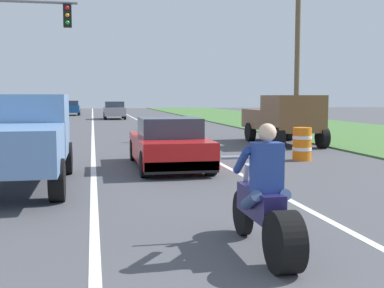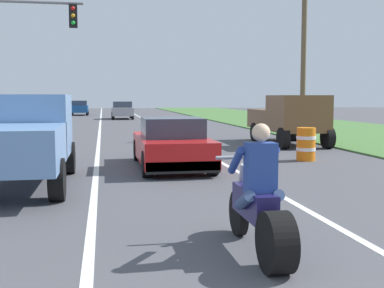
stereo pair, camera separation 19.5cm
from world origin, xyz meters
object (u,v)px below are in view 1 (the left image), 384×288
at_px(traffic_light_mast_near, 8,44).
at_px(distant_car_further_ahead, 71,108).
at_px(motorcycle_with_rider, 266,208).
at_px(distant_car_far_ahead, 114,110).
at_px(pickup_truck_right_shoulder_brown, 284,117).
at_px(sports_car_red, 169,145).
at_px(pickup_truck_left_lane_light_blue, 19,136).
at_px(construction_barrel_nearest, 302,144).

xyz_separation_m(traffic_light_mast_near, distant_car_further_ahead, (0.99, 32.00, -3.18)).
height_order(motorcycle_with_rider, distant_car_far_ahead, motorcycle_with_rider).
distance_m(pickup_truck_right_shoulder_brown, traffic_light_mast_near, 11.20).
xyz_separation_m(pickup_truck_right_shoulder_brown, traffic_light_mast_near, (-10.72, 1.59, 2.84)).
distance_m(motorcycle_with_rider, distant_car_far_ahead, 37.49).
bearing_deg(sports_car_red, pickup_truck_left_lane_light_blue, -146.69).
relative_size(traffic_light_mast_near, distant_car_far_ahead, 1.50).
bearing_deg(construction_barrel_nearest, motorcycle_with_rider, -116.25).
xyz_separation_m(construction_barrel_nearest, distant_car_further_ahead, (-8.40, 38.49, 0.27)).
distance_m(sports_car_red, pickup_truck_left_lane_light_blue, 4.28).
bearing_deg(sports_car_red, pickup_truck_right_shoulder_brown, 45.61).
relative_size(distant_car_far_ahead, distant_car_further_ahead, 1.00).
bearing_deg(traffic_light_mast_near, pickup_truck_left_lane_light_blue, -80.35).
distance_m(traffic_light_mast_near, distant_car_far_ahead, 23.29).
height_order(traffic_light_mast_near, construction_barrel_nearest, traffic_light_mast_near).
xyz_separation_m(sports_car_red, traffic_light_mast_near, (-5.18, 7.25, 3.32)).
bearing_deg(traffic_light_mast_near, distant_car_far_ahead, 77.50).
xyz_separation_m(sports_car_red, distant_car_far_ahead, (-0.19, 29.78, 0.14)).
xyz_separation_m(distant_car_far_ahead, distant_car_further_ahead, (-4.01, 9.47, 0.00)).
bearing_deg(distant_car_far_ahead, traffic_light_mast_near, -102.50).
height_order(sports_car_red, traffic_light_mast_near, traffic_light_mast_near).
distance_m(motorcycle_with_rider, sports_car_red, 7.71).
relative_size(motorcycle_with_rider, pickup_truck_left_lane_light_blue, 0.46).
bearing_deg(pickup_truck_left_lane_light_blue, pickup_truck_right_shoulder_brown, 41.32).
bearing_deg(traffic_light_mast_near, construction_barrel_nearest, -34.66).
bearing_deg(pickup_truck_left_lane_light_blue, sports_car_red, 33.31).
xyz_separation_m(sports_car_red, pickup_truck_left_lane_light_blue, (-3.55, -2.33, 0.48)).
distance_m(pickup_truck_left_lane_light_blue, pickup_truck_right_shoulder_brown, 12.10).
bearing_deg(motorcycle_with_rider, construction_barrel_nearest, 63.75).
relative_size(sports_car_red, pickup_truck_left_lane_light_blue, 0.90).
relative_size(pickup_truck_left_lane_light_blue, distant_car_far_ahead, 1.20).
bearing_deg(distant_car_further_ahead, distant_car_far_ahead, -67.07).
bearing_deg(motorcycle_with_rider, distant_car_further_ahead, 95.14).
bearing_deg(sports_car_red, construction_barrel_nearest, 10.27).
xyz_separation_m(sports_car_red, pickup_truck_right_shoulder_brown, (5.54, 5.66, 0.48)).
height_order(distant_car_far_ahead, distant_car_further_ahead, same).
bearing_deg(motorcycle_with_rider, sports_car_red, 90.18).
distance_m(traffic_light_mast_near, distant_car_further_ahead, 32.17).
bearing_deg(traffic_light_mast_near, sports_car_red, -54.44).
xyz_separation_m(pickup_truck_left_lane_light_blue, construction_barrel_nearest, (7.76, 3.10, -0.60)).
height_order(motorcycle_with_rider, sports_car_red, motorcycle_with_rider).
relative_size(motorcycle_with_rider, distant_car_far_ahead, 0.55).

